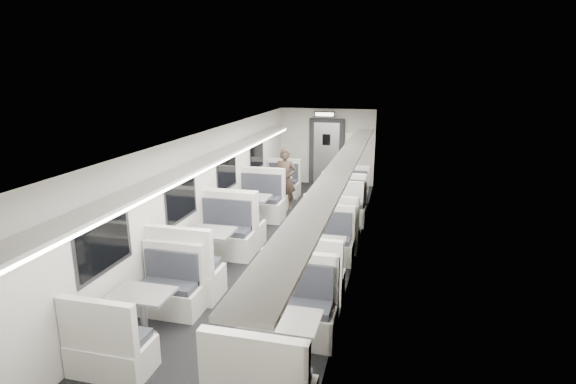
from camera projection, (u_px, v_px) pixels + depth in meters
The scene contains 19 objects.
room at pixel (277, 197), 8.61m from camera, with size 3.24×12.24×2.64m.
booth_left_a at pixel (276, 190), 12.37m from camera, with size 0.98×1.99×1.07m.
booth_left_b at pixel (248, 213), 10.16m from camera, with size 1.15×2.34×1.25m.
booth_left_c at pixel (207, 251), 8.02m from camera, with size 1.15×2.33×1.25m.
booth_left_d at pixel (144, 315), 6.06m from camera, with size 0.97×1.97×1.06m.
booth_right_a at pixel (347, 199), 11.51m from camera, with size 0.97×1.97×1.05m.
booth_right_b at pixel (338, 218), 9.90m from camera, with size 1.09×2.22×1.19m.
booth_right_c at pixel (321, 258), 7.89m from camera, with size 0.99×2.00×1.07m.
booth_right_d at pixel (281, 346), 5.31m from camera, with size 1.08×2.20×1.18m.
passenger at pixel (285, 179), 11.65m from camera, with size 0.59×0.39×1.62m, color black.
window_a at pixel (257, 155), 12.10m from camera, with size 0.02×1.18×0.84m, color black.
window_b at pixel (227, 172), 10.04m from camera, with size 0.02×1.18×0.84m, color black.
window_c at pixel (182, 198), 7.98m from camera, with size 0.02×1.18×0.84m, color black.
window_d at pixel (104, 243), 5.92m from camera, with size 0.02×1.18×0.84m, color black.
luggage_rack_left at pixel (209, 160), 8.43m from camera, with size 0.46×10.40×0.09m.
luggage_rack_right at pixel (341, 167), 7.85m from camera, with size 0.46×10.40×0.09m.
vestibule_door at pixel (326, 152), 14.21m from camera, with size 1.10×0.13×2.10m.
exit_sign at pixel (325, 114), 13.43m from camera, with size 0.62×0.12×0.16m.
wall_notice at pixel (351, 139), 13.90m from camera, with size 0.32×0.02×0.40m, color white.
Camera 1 is at (2.20, -7.99, 3.55)m, focal length 28.00 mm.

